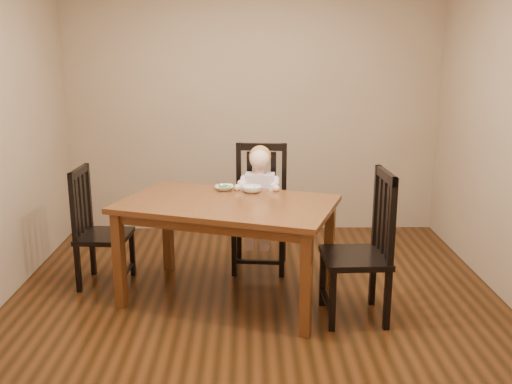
{
  "coord_description": "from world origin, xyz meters",
  "views": [
    {
      "loc": [
        -0.05,
        -4.14,
        1.98
      ],
      "look_at": [
        0.01,
        0.25,
        0.86
      ],
      "focal_mm": 40.0,
      "sensor_mm": 36.0,
      "label": 1
    }
  ],
  "objects_px": {
    "toddler": "(260,195)",
    "chair_child": "(260,210)",
    "bowl_veg": "(252,189)",
    "bowl_peas": "(224,188)",
    "chair_right": "(363,249)",
    "chair_left": "(98,229)",
    "dining_table": "(227,213)"
  },
  "relations": [
    {
      "from": "chair_left",
      "to": "bowl_veg",
      "type": "distance_m",
      "value": 1.35
    },
    {
      "from": "bowl_veg",
      "to": "chair_left",
      "type": "bearing_deg",
      "value": 178.59
    },
    {
      "from": "chair_right",
      "to": "toddler",
      "type": "distance_m",
      "value": 1.25
    },
    {
      "from": "chair_child",
      "to": "chair_right",
      "type": "xyz_separation_m",
      "value": [
        0.73,
        -1.05,
        -0.0
      ]
    },
    {
      "from": "dining_table",
      "to": "chair_left",
      "type": "height_order",
      "value": "chair_left"
    },
    {
      "from": "toddler",
      "to": "chair_child",
      "type": "bearing_deg",
      "value": -90.0
    },
    {
      "from": "dining_table",
      "to": "chair_right",
      "type": "bearing_deg",
      "value": -18.77
    },
    {
      "from": "chair_left",
      "to": "chair_right",
      "type": "distance_m",
      "value": 2.22
    },
    {
      "from": "dining_table",
      "to": "toddler",
      "type": "distance_m",
      "value": 0.7
    },
    {
      "from": "toddler",
      "to": "bowl_veg",
      "type": "bearing_deg",
      "value": 84.41
    },
    {
      "from": "chair_left",
      "to": "bowl_peas",
      "type": "height_order",
      "value": "chair_left"
    },
    {
      "from": "chair_child",
      "to": "chair_left",
      "type": "distance_m",
      "value": 1.44
    },
    {
      "from": "chair_right",
      "to": "bowl_veg",
      "type": "bearing_deg",
      "value": 49.98
    },
    {
      "from": "chair_left",
      "to": "toddler",
      "type": "relative_size",
      "value": 1.71
    },
    {
      "from": "toddler",
      "to": "bowl_peas",
      "type": "relative_size",
      "value": 3.74
    },
    {
      "from": "chair_left",
      "to": "toddler",
      "type": "bearing_deg",
      "value": 106.96
    },
    {
      "from": "bowl_peas",
      "to": "chair_right",
      "type": "bearing_deg",
      "value": -34.0
    },
    {
      "from": "dining_table",
      "to": "chair_child",
      "type": "bearing_deg",
      "value": 68.98
    },
    {
      "from": "chair_left",
      "to": "bowl_peas",
      "type": "relative_size",
      "value": 6.4
    },
    {
      "from": "chair_left",
      "to": "bowl_veg",
      "type": "bearing_deg",
      "value": 91.89
    },
    {
      "from": "chair_left",
      "to": "dining_table",
      "type": "bearing_deg",
      "value": 77.28
    },
    {
      "from": "chair_child",
      "to": "bowl_veg",
      "type": "xyz_separation_m",
      "value": [
        -0.08,
        -0.42,
        0.3
      ]
    },
    {
      "from": "dining_table",
      "to": "chair_left",
      "type": "xyz_separation_m",
      "value": [
        -1.11,
        0.32,
        -0.23
      ]
    },
    {
      "from": "chair_child",
      "to": "bowl_veg",
      "type": "distance_m",
      "value": 0.52
    },
    {
      "from": "toddler",
      "to": "bowl_peas",
      "type": "height_order",
      "value": "toddler"
    },
    {
      "from": "toddler",
      "to": "dining_table",
      "type": "bearing_deg",
      "value": 73.24
    },
    {
      "from": "dining_table",
      "to": "chair_right",
      "type": "height_order",
      "value": "chair_right"
    },
    {
      "from": "chair_left",
      "to": "chair_right",
      "type": "relative_size",
      "value": 0.9
    },
    {
      "from": "dining_table",
      "to": "chair_left",
      "type": "relative_size",
      "value": 1.83
    },
    {
      "from": "bowl_veg",
      "to": "chair_child",
      "type": "bearing_deg",
      "value": 79.64
    },
    {
      "from": "toddler",
      "to": "bowl_peas",
      "type": "xyz_separation_m",
      "value": [
        -0.3,
        -0.29,
        0.14
      ]
    },
    {
      "from": "dining_table",
      "to": "chair_left",
      "type": "distance_m",
      "value": 1.18
    }
  ]
}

